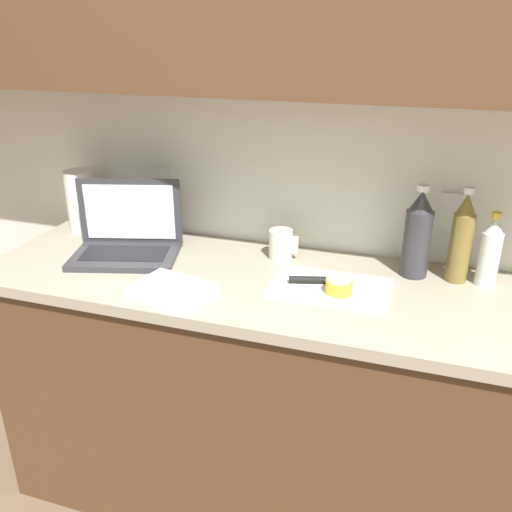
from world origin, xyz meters
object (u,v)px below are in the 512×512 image
bottle_oil_tall (461,239)px  paper_towel_roll (83,201)px  bottle_green_soda (490,252)px  cutting_board (330,288)px  laptop (127,238)px  lemon_half_cut (339,287)px  knife (320,280)px  measuring_cup (281,244)px  bottle_water_clear (418,235)px

bottle_oil_tall → paper_towel_roll: bottle_oil_tall is taller
bottle_green_soda → cutting_board: bearing=-157.5°
laptop → bottle_green_soda: size_ratio=1.73×
cutting_board → lemon_half_cut: bearing=-43.9°
cutting_board → knife: (-0.03, 0.02, 0.01)m
knife → measuring_cup: bearing=120.2°
laptop → cutting_board: laptop is taller
bottle_oil_tall → measuring_cup: 0.56m
paper_towel_roll → bottle_oil_tall: bearing=-1.0°
paper_towel_roll → cutting_board: bearing=-11.8°
cutting_board → bottle_green_soda: (0.43, 0.18, 0.10)m
cutting_board → measuring_cup: measuring_cup is taller
paper_towel_roll → laptop: bearing=-29.5°
cutting_board → measuring_cup: (-0.20, 0.18, 0.05)m
paper_towel_roll → lemon_half_cut: bearing=-13.1°
bottle_oil_tall → bottle_water_clear: bottle_oil_tall is taller
laptop → measuring_cup: bearing=-1.7°
bottle_oil_tall → measuring_cup: size_ratio=2.98×
cutting_board → knife: knife is taller
knife → bottle_oil_tall: 0.43m
cutting_board → bottle_oil_tall: bearing=27.1°
knife → bottle_oil_tall: (0.38, 0.16, 0.12)m
lemon_half_cut → bottle_oil_tall: size_ratio=0.26×
laptop → knife: bearing=-18.8°
knife → paper_towel_roll: size_ratio=1.21×
measuring_cup → lemon_half_cut: bearing=-41.9°
lemon_half_cut → bottle_water_clear: size_ratio=0.27×
laptop → bottle_oil_tall: (1.05, 0.13, 0.08)m
cutting_board → bottle_water_clear: bottle_water_clear is taller
bottle_water_clear → measuring_cup: (-0.43, -0.00, -0.08)m
measuring_cup → bottle_green_soda: bearing=0.2°
laptop → bottle_oil_tall: bearing=-8.9°
lemon_half_cut → bottle_water_clear: (0.19, 0.21, 0.10)m
laptop → lemon_half_cut: size_ratio=5.12×
bottle_water_clear → paper_towel_roll: size_ratio=1.26×
knife → bottle_green_soda: 0.50m
laptop → bottle_water_clear: (0.92, 0.13, 0.07)m
cutting_board → paper_towel_roll: (-0.97, 0.20, 0.11)m
cutting_board → bottle_water_clear: bearing=38.4°
cutting_board → knife: 0.04m
laptop → bottle_green_soda: (1.13, 0.13, 0.04)m
lemon_half_cut → paper_towel_roll: 1.03m
lemon_half_cut → bottle_oil_tall: 0.40m
bottle_green_soda → bottle_water_clear: bearing=180.0°
lemon_half_cut → bottle_green_soda: (0.40, 0.21, 0.07)m
measuring_cup → cutting_board: bearing=-41.5°
bottle_water_clear → measuring_cup: bearing=-179.7°
bottle_oil_tall → knife: bearing=-157.0°
bottle_oil_tall → bottle_green_soda: bearing=0.0°
lemon_half_cut → bottle_green_soda: bearing=27.4°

